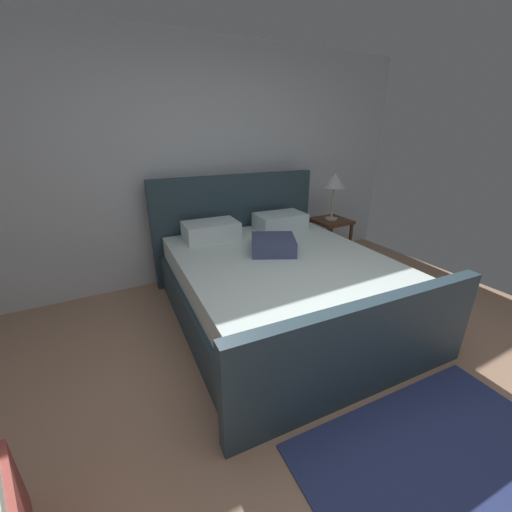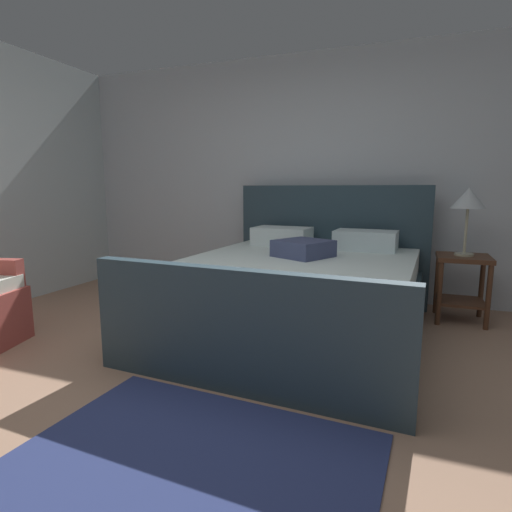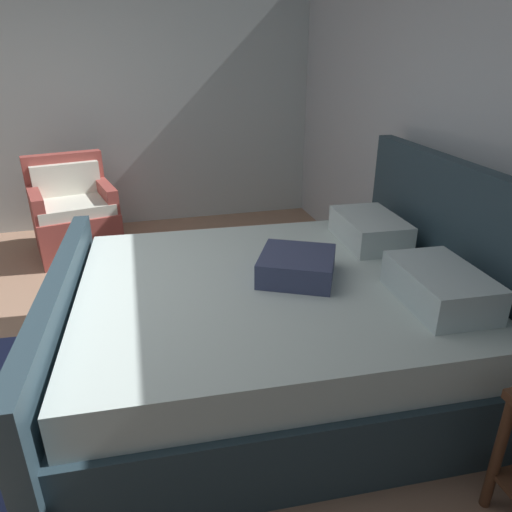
# 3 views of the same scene
# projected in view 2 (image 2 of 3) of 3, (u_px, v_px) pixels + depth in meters

# --- Properties ---
(ground_plane) EXTENTS (5.47, 5.38, 0.02)m
(ground_plane) POSITION_uv_depth(u_px,v_px,m) (182.00, 411.00, 2.24)
(ground_plane) COLOR tan
(wall_back) EXTENTS (5.59, 0.12, 2.61)m
(wall_back) POSITION_uv_depth(u_px,v_px,m) (307.00, 178.00, 4.57)
(wall_back) COLOR silver
(wall_back) RESTS_ON ground
(bed) EXTENTS (2.09, 2.42, 1.22)m
(bed) POSITION_uv_depth(u_px,v_px,m) (299.00, 291.00, 3.42)
(bed) COLOR #2A3E49
(bed) RESTS_ON ground
(nightstand_right) EXTENTS (0.44, 0.44, 0.60)m
(nightstand_right) POSITION_uv_depth(u_px,v_px,m) (462.00, 277.00, 3.68)
(nightstand_right) COLOR #53311E
(nightstand_right) RESTS_ON ground
(table_lamp_right) EXTENTS (0.28, 0.28, 0.60)m
(table_lamp_right) POSITION_uv_depth(u_px,v_px,m) (468.00, 200.00, 3.57)
(table_lamp_right) COLOR #B7B293
(table_lamp_right) RESTS_ON nightstand_right
(area_rug) EXTENTS (1.64, 1.27, 0.01)m
(area_rug) POSITION_uv_depth(u_px,v_px,m) (187.00, 467.00, 1.76)
(area_rug) COLOR navy
(area_rug) RESTS_ON ground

